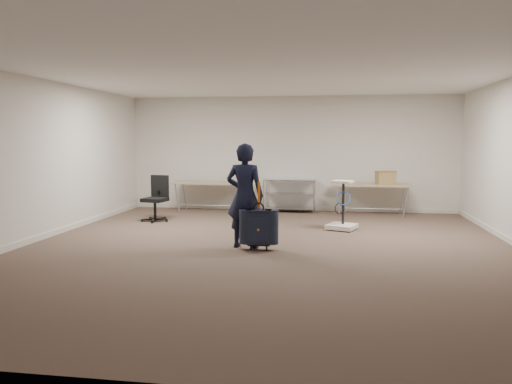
# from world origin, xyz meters

# --- Properties ---
(ground) EXTENTS (9.00, 9.00, 0.00)m
(ground) POSITION_xyz_m (0.00, 0.00, 0.00)
(ground) COLOR #46342A
(ground) RESTS_ON ground
(room_shell) EXTENTS (8.00, 9.00, 9.00)m
(room_shell) POSITION_xyz_m (0.00, 1.38, 0.05)
(room_shell) COLOR silver
(room_shell) RESTS_ON ground
(folding_table_left) EXTENTS (1.80, 0.75, 0.73)m
(folding_table_left) POSITION_xyz_m (-1.90, 3.95, 0.68)
(folding_table_left) COLOR #907F58
(folding_table_left) RESTS_ON ground
(folding_table_right) EXTENTS (1.80, 0.75, 0.73)m
(folding_table_right) POSITION_xyz_m (1.90, 3.95, 0.68)
(folding_table_right) COLOR #907F58
(folding_table_right) RESTS_ON ground
(wire_shelf) EXTENTS (1.22, 0.47, 0.80)m
(wire_shelf) POSITION_xyz_m (0.00, 4.20, 0.44)
(wire_shelf) COLOR #B8BBBF
(wire_shelf) RESTS_ON ground
(person) EXTENTS (0.65, 0.46, 1.69)m
(person) POSITION_xyz_m (-0.36, 0.08, 0.85)
(person) COLOR black
(person) RESTS_ON ground
(suitcase) EXTENTS (0.41, 0.26, 1.09)m
(suitcase) POSITION_xyz_m (-0.11, -0.08, 0.37)
(suitcase) COLOR #161F32
(suitcase) RESTS_ON ground
(office_chair) EXTENTS (0.59, 0.59, 0.98)m
(office_chair) POSITION_xyz_m (-2.72, 2.40, 0.30)
(office_chair) COLOR black
(office_chair) RESTS_ON ground
(equipment_cart) EXTENTS (0.67, 0.67, 0.96)m
(equipment_cart) POSITION_xyz_m (1.22, 1.96, 0.25)
(equipment_cart) COLOR beige
(equipment_cart) RESTS_ON ground
(cardboard_box) EXTENTS (0.46, 0.39, 0.30)m
(cardboard_box) POSITION_xyz_m (2.22, 3.91, 0.88)
(cardboard_box) COLOR brown
(cardboard_box) RESTS_ON folding_table_right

